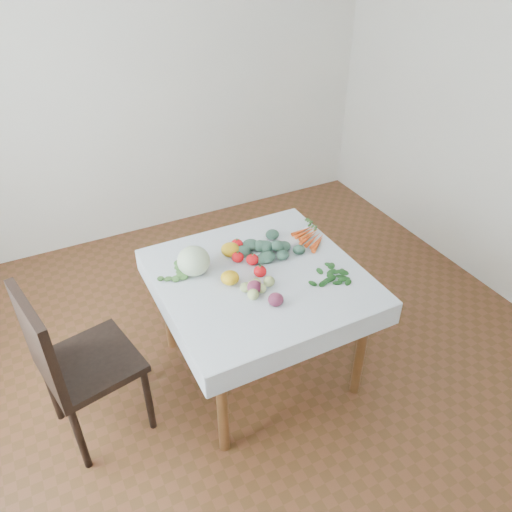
{
  "coord_description": "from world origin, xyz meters",
  "views": [
    {
      "loc": [
        -1.04,
        -1.99,
        2.48
      ],
      "look_at": [
        0.03,
        0.09,
        0.82
      ],
      "focal_mm": 35.0,
      "sensor_mm": 36.0,
      "label": 1
    }
  ],
  "objects_px": {
    "chair": "(70,359)",
    "carrot_bunch": "(311,237)",
    "cabbage": "(194,261)",
    "table": "(259,289)",
    "heirloom_back": "(230,250)"
  },
  "relations": [
    {
      "from": "chair",
      "to": "carrot_bunch",
      "type": "distance_m",
      "value": 1.56
    },
    {
      "from": "chair",
      "to": "carrot_bunch",
      "type": "relative_size",
      "value": 3.8
    },
    {
      "from": "chair",
      "to": "cabbage",
      "type": "xyz_separation_m",
      "value": [
        0.76,
        0.18,
        0.26
      ]
    },
    {
      "from": "table",
      "to": "cabbage",
      "type": "bearing_deg",
      "value": 150.26
    },
    {
      "from": "table",
      "to": "cabbage",
      "type": "distance_m",
      "value": 0.41
    },
    {
      "from": "chair",
      "to": "heirloom_back",
      "type": "distance_m",
      "value": 1.07
    },
    {
      "from": "table",
      "to": "cabbage",
      "type": "relative_size",
      "value": 5.38
    },
    {
      "from": "cabbage",
      "to": "carrot_bunch",
      "type": "bearing_deg",
      "value": 0.12
    },
    {
      "from": "chair",
      "to": "carrot_bunch",
      "type": "xyz_separation_m",
      "value": [
        1.54,
        0.18,
        0.19
      ]
    },
    {
      "from": "chair",
      "to": "cabbage",
      "type": "bearing_deg",
      "value": 13.03
    },
    {
      "from": "cabbage",
      "to": "chair",
      "type": "bearing_deg",
      "value": -166.97
    },
    {
      "from": "heirloom_back",
      "to": "carrot_bunch",
      "type": "relative_size",
      "value": 0.41
    },
    {
      "from": "carrot_bunch",
      "to": "cabbage",
      "type": "bearing_deg",
      "value": -179.88
    },
    {
      "from": "heirloom_back",
      "to": "carrot_bunch",
      "type": "xyz_separation_m",
      "value": [
        0.52,
        -0.07,
        -0.03
      ]
    },
    {
      "from": "chair",
      "to": "heirloom_back",
      "type": "bearing_deg",
      "value": 13.57
    }
  ]
}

